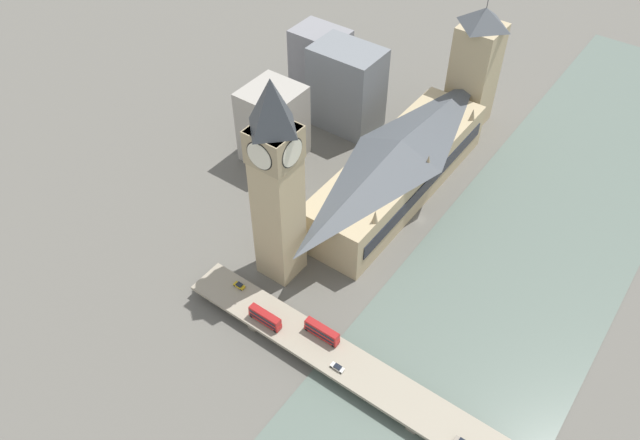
# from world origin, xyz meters

# --- Properties ---
(ground_plane) EXTENTS (600.00, 600.00, 0.00)m
(ground_plane) POSITION_xyz_m (0.00, 0.00, 0.00)
(ground_plane) COLOR #605E56
(river_water) EXTENTS (67.87, 360.00, 0.30)m
(river_water) POSITION_xyz_m (-39.93, 0.00, 0.15)
(river_water) COLOR slate
(river_water) RESTS_ON ground_plane
(parliament_hall) EXTENTS (25.92, 94.66, 25.60)m
(parliament_hall) POSITION_xyz_m (15.73, -8.00, 12.71)
(parliament_hall) COLOR tan
(parliament_hall) RESTS_ON ground_plane
(clock_tower) EXTENTS (13.74, 13.74, 76.66)m
(clock_tower) POSITION_xyz_m (27.32, 49.59, 41.18)
(clock_tower) COLOR tan
(clock_tower) RESTS_ON ground_plane
(victoria_tower) EXTENTS (16.90, 16.90, 57.43)m
(victoria_tower) POSITION_xyz_m (15.78, -67.78, 26.72)
(victoria_tower) COLOR tan
(victoria_tower) RESTS_ON ground_plane
(road_bridge) EXTENTS (167.74, 13.26, 4.58)m
(road_bridge) POSITION_xyz_m (-39.93, 70.47, 3.72)
(road_bridge) COLOR gray
(road_bridge) RESTS_ON ground_plane
(double_decker_bus_mid) EXTENTS (11.95, 2.58, 4.86)m
(double_decker_bus_mid) POSITION_xyz_m (-2.77, 67.18, 7.25)
(double_decker_bus_mid) COLOR red
(double_decker_bus_mid) RESTS_ON road_bridge
(double_decker_bus_rear) EXTENTS (11.54, 2.66, 4.75)m
(double_decker_bus_rear) POSITION_xyz_m (14.78, 73.35, 7.20)
(double_decker_bus_rear) COLOR red
(double_decker_bus_rear) RESTS_ON road_bridge
(car_southbound_tail) EXTENTS (3.91, 1.79, 1.50)m
(car_southbound_tail) POSITION_xyz_m (30.92, 67.46, 5.31)
(car_southbound_tail) COLOR gold
(car_southbound_tail) RESTS_ON road_bridge
(car_southbound_extra) EXTENTS (4.37, 1.76, 1.27)m
(car_southbound_extra) POSITION_xyz_m (-13.18, 73.67, 5.23)
(car_southbound_extra) COLOR silver
(car_southbound_extra) RESTS_ON road_bridge
(city_block_west) EXTENTS (23.44, 17.59, 34.81)m
(city_block_west) POSITION_xyz_m (78.18, -42.87, 17.40)
(city_block_west) COLOR gray
(city_block_west) RESTS_ON ground_plane
(city_block_center) EXTENTS (21.29, 22.44, 31.89)m
(city_block_center) POSITION_xyz_m (69.01, 2.16, 15.94)
(city_block_center) COLOR #A39E93
(city_block_center) RESTS_ON ground_plane
(city_block_east) EXTENTS (29.09, 20.03, 36.89)m
(city_block_east) POSITION_xyz_m (57.94, -34.13, 18.44)
(city_block_east) COLOR slate
(city_block_east) RESTS_ON ground_plane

